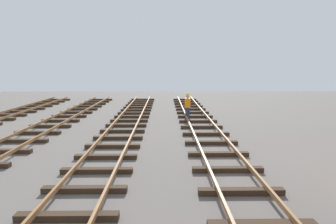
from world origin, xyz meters
TOP-DOWN VIEW (x-y plane):
  - track_worker_foreground at (0.19, 20.21)m, footprint 0.40×0.40m

SIDE VIEW (x-z plane):
  - track_worker_foreground at x=0.19m, z-range -0.01..1.86m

